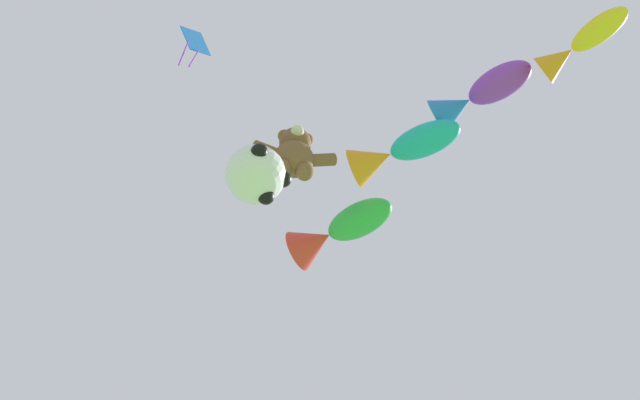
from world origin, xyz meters
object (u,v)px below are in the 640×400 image
at_px(teddy_bear_kite, 294,154).
at_px(fish_kite_emerald, 336,231).
at_px(fish_kite_teal, 398,151).
at_px(diamond_kite, 194,44).
at_px(fish_kite_violet, 476,96).
at_px(fish_kite_goldfin, 578,45).
at_px(soccer_ball_kite, 256,175).

distance_m(teddy_bear_kite, fish_kite_emerald, 2.41).
xyz_separation_m(fish_kite_teal, diamond_kite, (-4.58, -0.53, 2.66)).
height_order(fish_kite_violet, diamond_kite, diamond_kite).
height_order(teddy_bear_kite, fish_kite_goldfin, fish_kite_goldfin).
relative_size(fish_kite_emerald, fish_kite_goldfin, 1.26).
bearing_deg(fish_kite_teal, diamond_kite, -173.45).
xyz_separation_m(fish_kite_teal, fish_kite_goldfin, (2.92, -2.66, 0.35)).
height_order(fish_kite_teal, fish_kite_violet, fish_kite_violet).
height_order(teddy_bear_kite, soccer_ball_kite, teddy_bear_kite).
bearing_deg(fish_kite_teal, fish_kite_goldfin, -42.36).
bearing_deg(fish_kite_goldfin, diamond_kite, 164.11).
bearing_deg(fish_kite_violet, fish_kite_goldfin, -43.73).
bearing_deg(fish_kite_goldfin, fish_kite_emerald, 129.31).
bearing_deg(fish_kite_teal, fish_kite_violet, -40.80).
relative_size(soccer_ball_kite, fish_kite_teal, 0.49).
height_order(teddy_bear_kite, diamond_kite, diamond_kite).
bearing_deg(teddy_bear_kite, fish_kite_goldfin, -28.09).
xyz_separation_m(soccer_ball_kite, fish_kite_violet, (4.14, -1.04, 2.90)).
xyz_separation_m(fish_kite_emerald, diamond_kite, (-3.69, -2.52, 2.88)).
bearing_deg(diamond_kite, soccer_ball_kite, 11.18).
distance_m(teddy_bear_kite, diamond_kite, 4.35).
xyz_separation_m(teddy_bear_kite, fish_kite_emerald, (1.21, 1.97, 0.65)).
relative_size(fish_kite_emerald, fish_kite_teal, 0.98).
xyz_separation_m(fish_kite_emerald, fish_kite_violet, (2.28, -3.19, 0.85)).
bearing_deg(fish_kite_emerald, fish_kite_goldfin, -50.69).
relative_size(teddy_bear_kite, soccer_ball_kite, 1.45).
distance_m(fish_kite_emerald, fish_kite_goldfin, 6.04).
height_order(fish_kite_goldfin, diamond_kite, diamond_kite).
relative_size(fish_kite_emerald, fish_kite_violet, 1.11).
bearing_deg(fish_kite_emerald, teddy_bear_kite, -121.51).
xyz_separation_m(fish_kite_goldfin, diamond_kite, (-7.50, 2.14, 2.31)).
height_order(teddy_bear_kite, fish_kite_teal, fish_kite_teal).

